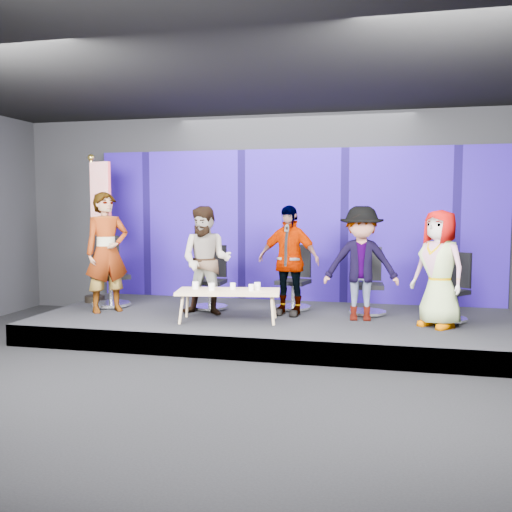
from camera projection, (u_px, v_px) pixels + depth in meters
The scene contains 21 objects.
ground at pixel (230, 387), 6.11m from camera, with size 10.00×10.00×0.00m, color black.
room_walls at pixel (229, 158), 5.90m from camera, with size 10.02×8.02×3.51m.
riser at pixel (276, 325), 8.52m from camera, with size 7.00×3.00×0.30m, color black.
backdrop at pixel (292, 225), 9.80m from camera, with size 7.00×0.08×2.60m, color #170863.
chair_a at pixel (109, 283), 9.29m from camera, with size 0.91×0.91×1.14m.
panelist_a at pixel (107, 252), 8.75m from camera, with size 0.67×0.44×1.85m, color black.
chair_b at pixel (211, 288), 9.06m from camera, with size 0.57×0.57×1.01m.
panelist_b at pixel (206, 261), 8.51m from camera, with size 0.79×0.62×1.63m, color black.
chair_c at pixel (294, 288), 9.03m from camera, with size 0.68×0.68×1.01m.
panelist_c at pixel (288, 260), 8.51m from camera, with size 0.96×0.40×1.64m, color black.
chair_d at pixel (368, 292), 8.62m from camera, with size 0.61×0.61×1.01m.
panelist_d at pixel (361, 263), 8.12m from camera, with size 1.05×0.61×1.63m, color black.
chair_e at pixel (450, 299), 8.09m from camera, with size 0.78×0.78×0.98m.
panelist_e at pixel (439, 269), 7.65m from camera, with size 0.77×0.50×1.58m, color black.
coffee_table at pixel (228, 293), 8.06m from camera, with size 1.53×0.85×0.44m.
mug_a at pixel (195, 285), 8.18m from camera, with size 0.09×0.09×0.11m, color silver.
mug_b at pixel (212, 287), 8.04m from camera, with size 0.09×0.09×0.11m, color silver.
mug_c at pixel (233, 286), 8.15m from camera, with size 0.08×0.08×0.09m, color silver.
mug_d at pixel (251, 287), 8.01m from camera, with size 0.08×0.08×0.09m, color silver.
mug_e at pixel (257, 286), 8.09m from camera, with size 0.09×0.09×0.11m, color silver.
flag_stand at pixel (98, 225), 9.54m from camera, with size 0.56×0.33×2.49m.
Camera 1 is at (1.63, -5.75, 1.94)m, focal length 40.00 mm.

